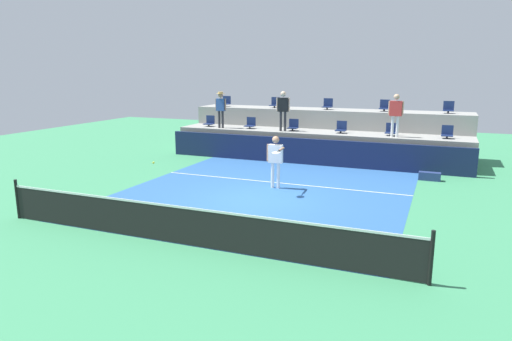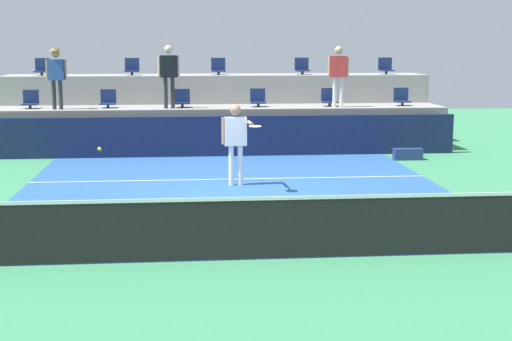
# 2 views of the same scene
# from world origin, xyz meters

# --- Properties ---
(ground_plane) EXTENTS (40.00, 40.00, 0.00)m
(ground_plane) POSITION_xyz_m (0.00, 0.00, 0.00)
(ground_plane) COLOR #388456
(court_inner_paint) EXTENTS (9.00, 10.00, 0.01)m
(court_inner_paint) POSITION_xyz_m (0.00, 1.00, 0.00)
(court_inner_paint) COLOR #285693
(court_inner_paint) RESTS_ON ground_plane
(court_service_line) EXTENTS (9.00, 0.06, 0.00)m
(court_service_line) POSITION_xyz_m (0.00, 2.40, 0.01)
(court_service_line) COLOR white
(court_service_line) RESTS_ON ground_plane
(tennis_net) EXTENTS (10.48, 0.08, 1.07)m
(tennis_net) POSITION_xyz_m (0.00, -4.00, 0.50)
(tennis_net) COLOR black
(tennis_net) RESTS_ON ground_plane
(sponsor_backboard) EXTENTS (13.00, 0.16, 1.10)m
(sponsor_backboard) POSITION_xyz_m (0.00, 6.00, 0.55)
(sponsor_backboard) COLOR #141E42
(sponsor_backboard) RESTS_ON ground_plane
(seating_tier_lower) EXTENTS (13.00, 1.80, 1.25)m
(seating_tier_lower) POSITION_xyz_m (0.00, 7.30, 0.62)
(seating_tier_lower) COLOR gray
(seating_tier_lower) RESTS_ON ground_plane
(seating_tier_upper) EXTENTS (13.00, 1.80, 2.10)m
(seating_tier_upper) POSITION_xyz_m (0.00, 9.10, 1.05)
(seating_tier_upper) COLOR gray
(seating_tier_upper) RESTS_ON ground_plane
(stadium_chair_lower_far_left) EXTENTS (0.44, 0.40, 0.52)m
(stadium_chair_lower_far_left) POSITION_xyz_m (-5.35, 7.23, 1.46)
(stadium_chair_lower_far_left) COLOR #2D2D33
(stadium_chair_lower_far_left) RESTS_ON seating_tier_lower
(stadium_chair_lower_left) EXTENTS (0.44, 0.40, 0.52)m
(stadium_chair_lower_left) POSITION_xyz_m (-3.18, 7.23, 1.46)
(stadium_chair_lower_left) COLOR #2D2D33
(stadium_chair_lower_left) RESTS_ON seating_tier_lower
(stadium_chair_lower_mid_left) EXTENTS (0.44, 0.40, 0.52)m
(stadium_chair_lower_mid_left) POSITION_xyz_m (-1.08, 7.23, 1.46)
(stadium_chair_lower_mid_left) COLOR #2D2D33
(stadium_chair_lower_mid_left) RESTS_ON seating_tier_lower
(stadium_chair_lower_mid_right) EXTENTS (0.44, 0.40, 0.52)m
(stadium_chair_lower_mid_right) POSITION_xyz_m (1.11, 7.23, 1.46)
(stadium_chair_lower_mid_right) COLOR #2D2D33
(stadium_chair_lower_mid_right) RESTS_ON seating_tier_lower
(stadium_chair_lower_right) EXTENTS (0.44, 0.40, 0.52)m
(stadium_chair_lower_right) POSITION_xyz_m (3.20, 7.23, 1.46)
(stadium_chair_lower_right) COLOR #2D2D33
(stadium_chair_lower_right) RESTS_ON seating_tier_lower
(stadium_chair_lower_far_right) EXTENTS (0.44, 0.40, 0.52)m
(stadium_chair_lower_far_right) POSITION_xyz_m (5.37, 7.23, 1.46)
(stadium_chair_lower_far_right) COLOR #2D2D33
(stadium_chair_lower_far_right) RESTS_ON seating_tier_lower
(stadium_chair_upper_far_left) EXTENTS (0.44, 0.40, 0.52)m
(stadium_chair_upper_far_left) POSITION_xyz_m (-5.32, 9.03, 2.31)
(stadium_chair_upper_far_left) COLOR #2D2D33
(stadium_chair_upper_far_left) RESTS_ON seating_tier_upper
(stadium_chair_upper_left) EXTENTS (0.44, 0.40, 0.52)m
(stadium_chair_upper_left) POSITION_xyz_m (-2.62, 9.03, 2.31)
(stadium_chair_upper_left) COLOR #2D2D33
(stadium_chair_upper_left) RESTS_ON seating_tier_upper
(stadium_chair_upper_center) EXTENTS (0.44, 0.40, 0.52)m
(stadium_chair_upper_center) POSITION_xyz_m (0.04, 9.03, 2.31)
(stadium_chair_upper_center) COLOR #2D2D33
(stadium_chair_upper_center) RESTS_ON seating_tier_upper
(stadium_chair_upper_right) EXTENTS (0.44, 0.40, 0.52)m
(stadium_chair_upper_right) POSITION_xyz_m (2.67, 9.03, 2.31)
(stadium_chair_upper_right) COLOR #2D2D33
(stadium_chair_upper_right) RESTS_ON seating_tier_upper
(stadium_chair_upper_far_right) EXTENTS (0.44, 0.40, 0.52)m
(stadium_chair_upper_far_right) POSITION_xyz_m (5.35, 9.03, 2.31)
(stadium_chair_upper_far_right) COLOR #2D2D33
(stadium_chair_upper_far_right) RESTS_ON seating_tier_upper
(tennis_player) EXTENTS (0.79, 1.21, 1.78)m
(tennis_player) POSITION_xyz_m (0.10, 1.66, 1.10)
(tennis_player) COLOR white
(tennis_player) RESTS_ON ground_plane
(spectator_with_hat) EXTENTS (0.58, 0.42, 1.69)m
(spectator_with_hat) POSITION_xyz_m (-4.53, 6.85, 2.28)
(spectator_with_hat) COLOR #2D2D33
(spectator_with_hat) RESTS_ON seating_tier_lower
(spectator_in_grey) EXTENTS (0.61, 0.26, 1.77)m
(spectator_in_grey) POSITION_xyz_m (-1.44, 6.85, 2.32)
(spectator_in_grey) COLOR #2D2D33
(spectator_in_grey) RESTS_ON seating_tier_lower
(spectator_leaning_on_rail) EXTENTS (0.60, 0.24, 1.74)m
(spectator_leaning_on_rail) POSITION_xyz_m (3.38, 6.85, 2.30)
(spectator_leaning_on_rail) COLOR white
(spectator_leaning_on_rail) RESTS_ON seating_tier_lower
(tennis_ball) EXTENTS (0.07, 0.07, 0.07)m
(tennis_ball) POSITION_xyz_m (-2.43, -1.67, 1.31)
(tennis_ball) COLOR #CCE033
(equipment_bag) EXTENTS (0.76, 0.28, 0.30)m
(equipment_bag) POSITION_xyz_m (4.89, 4.87, 0.15)
(equipment_bag) COLOR navy
(equipment_bag) RESTS_ON ground_plane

